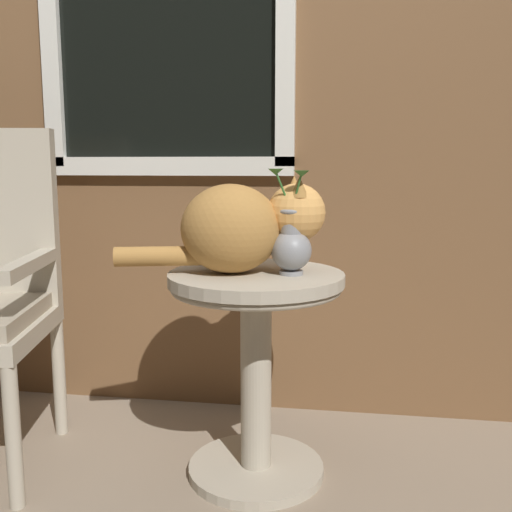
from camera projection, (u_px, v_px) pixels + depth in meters
The scene contains 5 objects.
ground_plane at pixel (214, 508), 1.64m from camera, with size 6.00×6.00×0.00m, color gray.
back_wall at pixel (250, 69), 2.15m from camera, with size 4.00×0.07×2.60m.
wicker_side_table at pixel (256, 340), 1.76m from camera, with size 0.53×0.53×0.64m.
cat at pixel (242, 226), 1.70m from camera, with size 0.61×0.32×0.28m.
pewter_vase_with_ivy at pixel (291, 243), 1.68m from camera, with size 0.12×0.12×0.31m.
Camera 1 is at (0.35, -1.47, 0.96)m, focal length 40.78 mm.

